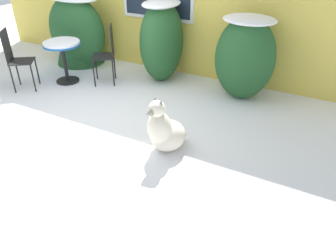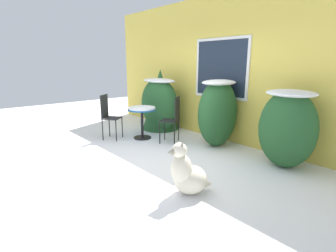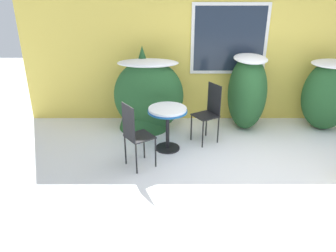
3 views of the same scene
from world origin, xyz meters
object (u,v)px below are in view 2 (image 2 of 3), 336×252
patio_table (142,113)px  dog (187,174)px  patio_chair_far_side (109,115)px  patio_chair_near_table (173,118)px

patio_table → dog: dog is taller
patio_table → patio_chair_far_side: size_ratio=0.72×
dog → patio_chair_far_side: bearing=-167.0°
patio_chair_far_side → dog: patio_chair_far_side is taller
patio_table → patio_chair_near_table: (0.72, 0.32, -0.03)m
dog → patio_chair_near_table: bearing=165.4°
patio_table → dog: (2.62, -1.09, -0.32)m
patio_table → patio_chair_far_side: (-0.48, -0.60, -0.03)m
patio_chair_near_table → patio_table: bearing=-97.7°
patio_table → dog: size_ratio=0.98×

